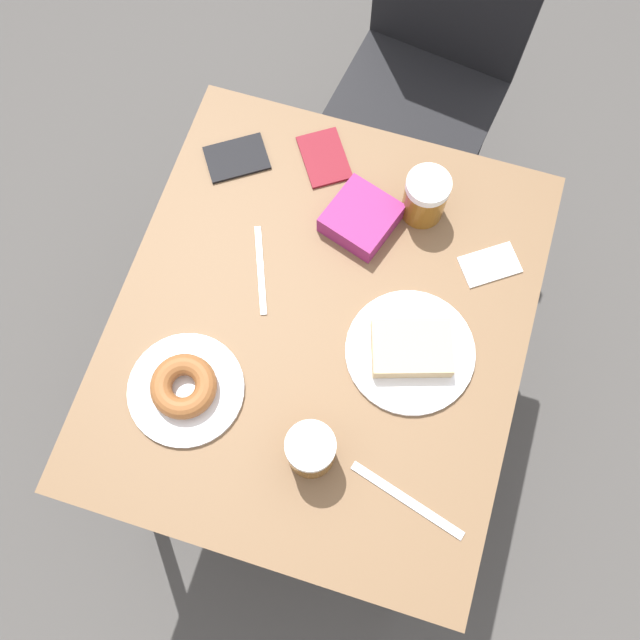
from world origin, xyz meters
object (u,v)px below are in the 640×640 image
at_px(chair, 435,48).
at_px(beer_mug_center, 425,197).
at_px(passport_near_edge, 237,158).
at_px(fork, 261,270).
at_px(beer_mug_left, 311,450).
at_px(blue_pouch, 361,218).
at_px(plate_with_donut, 185,388).
at_px(plate_with_cake, 411,350).
at_px(knife, 407,500).
at_px(passport_far_edge, 324,158).
at_px(napkin_folded, 490,265).

xyz_separation_m(chair, beer_mug_center, (0.08, -0.52, 0.20)).
xyz_separation_m(beer_mug_center, passport_near_edge, (-0.40, 0.00, -0.05)).
relative_size(chair, fork, 5.39).
bearing_deg(chair, beer_mug_left, -80.77).
bearing_deg(passport_near_edge, blue_pouch, -13.30).
xyz_separation_m(fork, passport_near_edge, (-0.13, 0.22, 0.00)).
xyz_separation_m(beer_mug_left, passport_near_edge, (-0.33, 0.54, -0.05)).
distance_m(chair, beer_mug_left, 1.08).
height_order(plate_with_donut, blue_pouch, plate_with_donut).
distance_m(fork, passport_near_edge, 0.26).
bearing_deg(plate_with_cake, fork, 166.63).
bearing_deg(beer_mug_left, knife, -7.97).
height_order(passport_near_edge, passport_far_edge, same).
relative_size(fork, passport_far_edge, 1.16).
xyz_separation_m(passport_far_edge, blue_pouch, (0.11, -0.12, 0.02)).
xyz_separation_m(chair, fork, (-0.19, -0.74, 0.15)).
height_order(beer_mug_left, passport_far_edge, beer_mug_left).
bearing_deg(fork, blue_pouch, 44.34).
height_order(plate_with_cake, blue_pouch, blue_pouch).
relative_size(fork, passport_near_edge, 1.16).
xyz_separation_m(beer_mug_center, napkin_folded, (0.16, -0.08, -0.05)).
xyz_separation_m(napkin_folded, blue_pouch, (-0.27, 0.01, 0.02)).
bearing_deg(passport_far_edge, passport_near_edge, -162.65).
height_order(fork, knife, same).
bearing_deg(beer_mug_left, napkin_folded, 63.77).
height_order(chair, fork, chair).
bearing_deg(beer_mug_center, beer_mug_left, -97.14).
bearing_deg(beer_mug_center, knife, -78.12).
xyz_separation_m(plate_with_cake, fork, (-0.32, 0.08, -0.01)).
bearing_deg(beer_mug_center, plate_with_donut, -123.49).
bearing_deg(passport_near_edge, passport_far_edge, 17.35).
bearing_deg(fork, plate_with_cake, -13.37).
distance_m(beer_mug_left, blue_pouch, 0.48).
bearing_deg(beer_mug_left, passport_far_edge, 104.77).
xyz_separation_m(napkin_folded, passport_near_edge, (-0.56, 0.08, 0.00)).
xyz_separation_m(fork, passport_far_edge, (0.05, 0.28, 0.00)).
relative_size(chair, napkin_folded, 7.34).
bearing_deg(plate_with_donut, beer_mug_left, -10.16).
xyz_separation_m(beer_mug_left, passport_far_edge, (-0.16, 0.59, -0.05)).
relative_size(chair, beer_mug_center, 8.59).
relative_size(beer_mug_center, knife, 0.51).
xyz_separation_m(passport_near_edge, passport_far_edge, (0.17, 0.05, 0.00)).
distance_m(passport_far_edge, blue_pouch, 0.17).
distance_m(napkin_folded, knife, 0.49).
height_order(plate_with_cake, passport_near_edge, plate_with_cake).
height_order(chair, plate_with_cake, chair).
distance_m(passport_near_edge, passport_far_edge, 0.18).
relative_size(plate_with_cake, beer_mug_center, 2.19).
distance_m(chair, knife, 1.11).
xyz_separation_m(plate_with_cake, napkin_folded, (0.11, 0.22, -0.01)).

